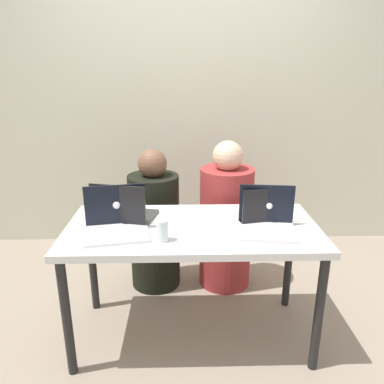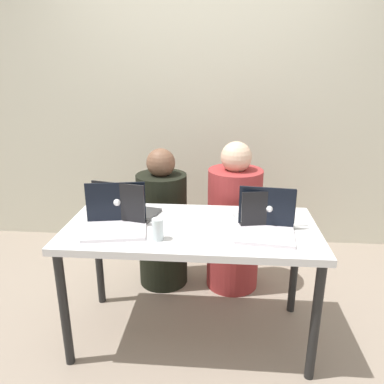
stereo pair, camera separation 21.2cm
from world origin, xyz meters
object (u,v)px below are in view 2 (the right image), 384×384
laptop_back_right (264,215)px  laptop_front_right (266,225)px  laptop_front_left (115,220)px  person_on_right (234,225)px  laptop_back_left (126,209)px  person_on_left (163,226)px  water_glass_left (158,231)px

laptop_back_right → laptop_front_right: (-0.01, -0.15, 0.00)m
laptop_back_right → laptop_front_left: bearing=-0.7°
person_on_right → laptop_back_right: (0.15, -0.52, 0.29)m
laptop_back_left → laptop_front_right: laptop_back_left is taller
laptop_back_left → laptop_front_right: size_ratio=1.14×
person_on_left → laptop_back_right: person_on_left is taller
person_on_left → laptop_back_left: person_on_left is taller
laptop_back_right → person_on_right: bearing=-85.3°
laptop_front_left → water_glass_left: (0.26, -0.11, -0.00)m
person_on_left → laptop_front_left: person_on_left is taller
laptop_front_left → water_glass_left: 0.28m
laptop_back_left → water_glass_left: (0.24, -0.28, -0.00)m
person_on_right → laptop_back_right: person_on_right is taller
laptop_front_right → laptop_back_right: bearing=93.9°
laptop_back_left → laptop_front_right: (0.80, -0.16, -0.00)m
person_on_right → laptop_back_left: bearing=54.0°
laptop_back_left → laptop_back_right: (0.81, -0.01, -0.00)m
person_on_right → laptop_back_left: size_ratio=2.96×
laptop_back_left → water_glass_left: 0.37m
laptop_front_right → person_on_right: bearing=108.8°
person_on_left → water_glass_left: person_on_left is taller
person_on_left → laptop_back_right: size_ratio=3.06×
laptop_back_left → laptop_front_left: (-0.02, -0.17, 0.00)m
laptop_front_left → laptop_back_right: 0.84m
laptop_back_right → laptop_back_left: bearing=-12.2°
laptop_back_right → water_glass_left: 0.63m
person_on_left → laptop_back_left: 0.62m
person_on_right → water_glass_left: 0.94m
person_on_right → laptop_front_right: person_on_right is taller
laptop_front_right → water_glass_left: 0.58m
person_on_right → laptop_back_right: bearing=122.5°
person_on_left → person_on_right: person_on_right is taller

